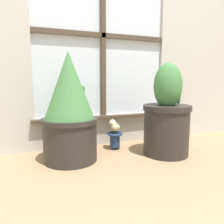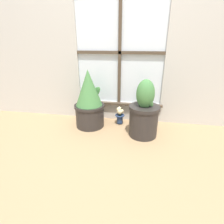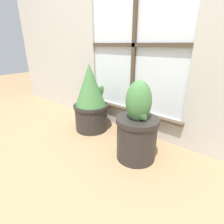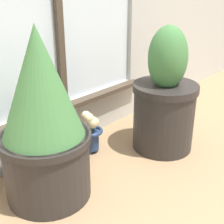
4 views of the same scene
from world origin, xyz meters
The scene contains 4 objects.
ground_plane centered at (0.00, 0.00, 0.00)m, with size 10.00×10.00×0.00m, color tan.
potted_plant_left centered at (-0.33, 0.41, 0.34)m, with size 0.37×0.37×0.71m.
potted_plant_right centered at (0.33, 0.28, 0.26)m, with size 0.33×0.33×0.65m.
flower_vase centered at (0.03, 0.52, 0.13)m, with size 0.12×0.12×0.23m.
Camera 3 is at (0.97, -0.78, 0.89)m, focal length 28.00 mm.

